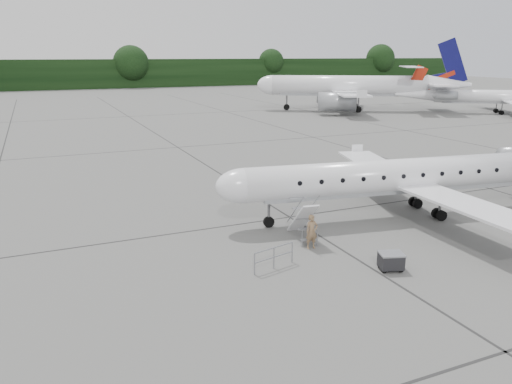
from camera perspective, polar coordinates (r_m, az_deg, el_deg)
name	(u,v)px	position (r m, az deg, el deg)	size (l,w,h in m)	color
ground	(416,239)	(27.42, 17.83, -5.10)	(320.00, 320.00, 0.00)	slate
treeline	(99,74)	(150.10, -17.47, 12.74)	(260.00, 4.00, 8.00)	black
main_regional_jet	(417,158)	(30.60, 17.95, 3.68)	(26.75, 19.26, 6.86)	white
airstair	(302,219)	(25.85, 5.34, -3.12)	(0.85, 2.39, 2.15)	white
passenger	(312,232)	(24.73, 6.39, -4.53)	(0.63, 0.41, 1.73)	brown
safety_railing	(274,258)	(22.47, 2.06, -7.56)	(2.20, 0.08, 1.00)	gray
baggage_cart	(391,261)	(23.11, 15.17, -7.62)	(1.01, 0.81, 0.87)	black
bg_narrowbody	(349,76)	(87.02, 10.55, 12.95)	(32.72, 23.56, 11.75)	white
bg_regional_right	(508,90)	(90.90, 26.87, 10.35)	(28.81, 20.75, 7.56)	white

